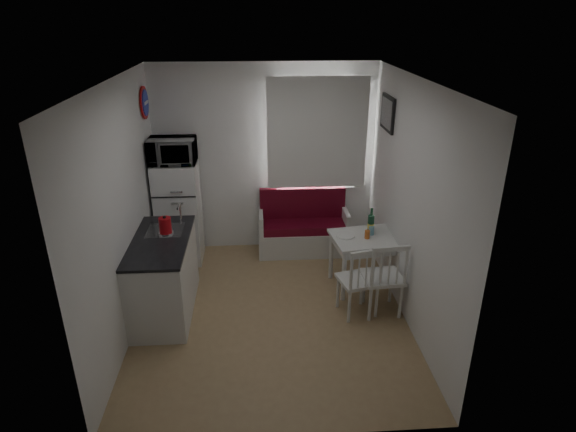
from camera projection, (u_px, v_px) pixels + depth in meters
name	position (u px, v px, depth m)	size (l,w,h in m)	color
floor	(271.00, 313.00, 5.52)	(3.00, 3.50, 0.02)	#A28156
ceiling	(267.00, 80.00, 4.49)	(3.00, 3.50, 0.02)	white
wall_back	(265.00, 160.00, 6.61)	(3.00, 0.02, 2.60)	white
wall_front	(278.00, 302.00, 3.40)	(3.00, 0.02, 2.60)	white
wall_left	(123.00, 212.00, 4.91)	(0.02, 3.50, 2.60)	white
wall_right	(411.00, 205.00, 5.10)	(0.02, 3.50, 2.60)	white
window	(317.00, 136.00, 6.50)	(1.22, 0.06, 1.47)	silver
curtain	(317.00, 134.00, 6.41)	(1.35, 0.02, 1.50)	white
kitchen_counter	(164.00, 275.00, 5.41)	(0.62, 1.32, 1.16)	silver
wall_sign	(145.00, 103.00, 5.90)	(0.40, 0.40, 0.03)	#192A9B
picture_frame	(387.00, 113.00, 5.81)	(0.04, 0.52, 0.42)	black
bench	(303.00, 232.00, 6.82)	(1.26, 0.49, 0.90)	silver
dining_table	(370.00, 242.00, 5.85)	(0.98, 0.75, 0.68)	silver
chair_left	(360.00, 275.00, 5.25)	(0.49, 0.48, 0.47)	silver
chair_right	(385.00, 272.00, 5.25)	(0.46, 0.44, 0.49)	silver
fridge	(179.00, 212.00, 6.45)	(0.56, 0.56, 1.40)	white
microwave	(172.00, 151.00, 6.06)	(0.59, 0.40, 0.33)	white
kettle	(165.00, 225.00, 5.32)	(0.16, 0.16, 0.22)	red
wine_bottle	(371.00, 221.00, 5.84)	(0.08, 0.08, 0.32)	#143F25
drinking_glass_orange	(367.00, 234.00, 5.75)	(0.06, 0.06, 0.10)	#C45D20
drinking_glass_blue	(371.00, 230.00, 5.84)	(0.07, 0.07, 0.11)	#6DA6B9
plate	(345.00, 236.00, 5.81)	(0.22, 0.22, 0.02)	white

